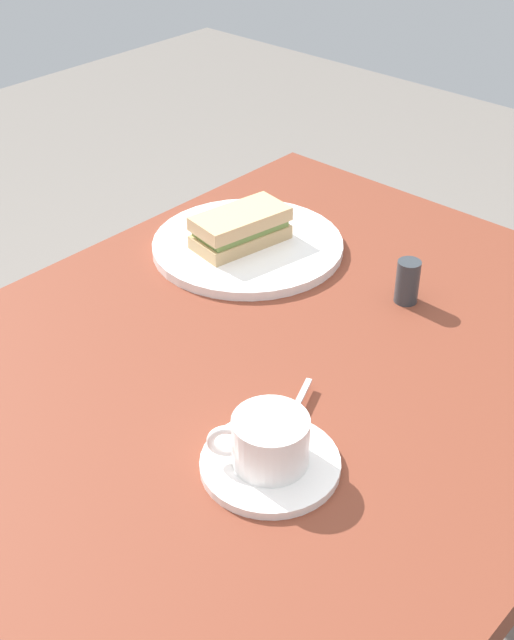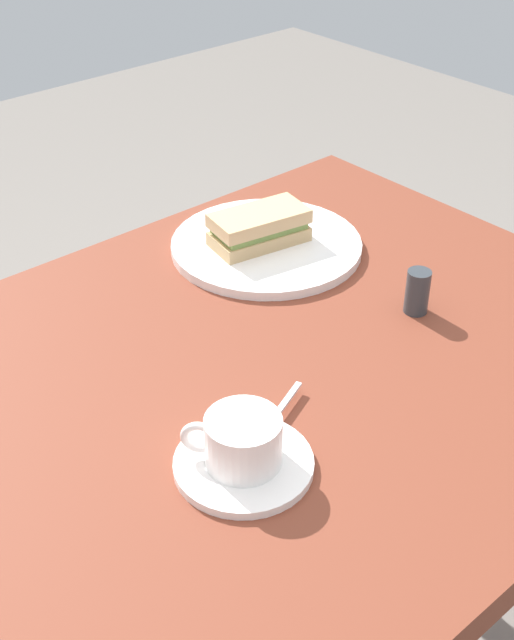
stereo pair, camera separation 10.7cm
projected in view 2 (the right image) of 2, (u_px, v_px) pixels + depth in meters
The scene contains 7 objects.
dining_table at pixel (190, 467), 1.03m from camera, with size 1.27×0.79×0.74m.
sandwich_plate at pixel (266, 246), 1.27m from camera, with size 0.29×0.29×0.01m, color white.
sandwich_front at pixel (259, 228), 1.25m from camera, with size 0.15×0.09×0.05m.
coffee_saucer at pixel (244, 464), 0.89m from camera, with size 0.15×0.15×0.01m, color white.
coffee_cup at pixel (242, 439), 0.87m from camera, with size 0.09×0.09×0.06m.
spoon at pixel (275, 416), 0.94m from camera, with size 0.10×0.05×0.01m.
salt_shaker at pixel (417, 292), 1.12m from camera, with size 0.03×0.03×0.06m, color #33383D.
Camera 2 is at (-0.43, -0.62, 1.38)m, focal length 47.68 mm.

